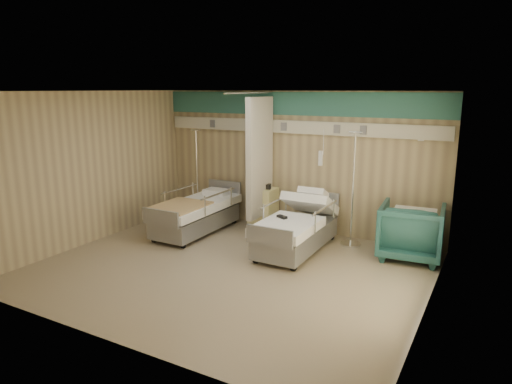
% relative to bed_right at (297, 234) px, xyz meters
% --- Properties ---
extents(ground, '(6.00, 5.00, 0.00)m').
position_rel_bed_right_xyz_m(ground, '(-0.60, -1.30, -0.32)').
color(ground, gray).
rests_on(ground, ground).
extents(room_walls, '(6.04, 5.04, 2.82)m').
position_rel_bed_right_xyz_m(room_walls, '(-0.63, -1.05, 1.55)').
color(room_walls, tan).
rests_on(room_walls, ground).
extents(bed_right, '(1.00, 2.16, 0.63)m').
position_rel_bed_right_xyz_m(bed_right, '(0.00, 0.00, 0.00)').
color(bed_right, white).
rests_on(bed_right, ground).
extents(bed_left, '(1.00, 2.16, 0.63)m').
position_rel_bed_right_xyz_m(bed_left, '(-2.20, 0.00, 0.00)').
color(bed_left, white).
rests_on(bed_left, ground).
extents(bedside_cabinet, '(0.50, 0.48, 0.85)m').
position_rel_bed_right_xyz_m(bedside_cabinet, '(-1.15, 0.90, 0.11)').
color(bedside_cabinet, '#F4EC99').
rests_on(bedside_cabinet, ground).
extents(visitor_armchair, '(1.10, 1.13, 0.95)m').
position_rel_bed_right_xyz_m(visitor_armchair, '(1.85, 0.60, 0.16)').
color(visitor_armchair, '#20504E').
rests_on(visitor_armchair, ground).
extents(waffle_blanket, '(0.73, 0.66, 0.08)m').
position_rel_bed_right_xyz_m(waffle_blanket, '(1.89, 0.56, 0.68)').
color(waffle_blanket, silver).
rests_on(waffle_blanket, visitor_armchair).
extents(iv_stand_right, '(0.38, 0.38, 2.10)m').
position_rel_bed_right_xyz_m(iv_stand_right, '(0.76, 0.76, 0.12)').
color(iv_stand_right, silver).
rests_on(iv_stand_right, ground).
extents(iv_stand_left, '(0.36, 0.36, 1.99)m').
position_rel_bed_right_xyz_m(iv_stand_left, '(-2.68, 0.73, 0.09)').
color(iv_stand_left, silver).
rests_on(iv_stand_left, ground).
extents(call_remote, '(0.22, 0.16, 0.04)m').
position_rel_bed_right_xyz_m(call_remote, '(-0.19, -0.21, 0.34)').
color(call_remote, black).
rests_on(call_remote, bed_right).
extents(tan_blanket, '(0.88, 1.10, 0.04)m').
position_rel_bed_right_xyz_m(tan_blanket, '(-2.24, -0.46, 0.33)').
color(tan_blanket, tan).
rests_on(tan_blanket, bed_left).
extents(toiletry_bag, '(0.22, 0.17, 0.11)m').
position_rel_bed_right_xyz_m(toiletry_bag, '(-1.07, 0.86, 0.59)').
color(toiletry_bag, black).
rests_on(toiletry_bag, bedside_cabinet).
extents(white_cup, '(0.11, 0.11, 0.13)m').
position_rel_bed_right_xyz_m(white_cup, '(-1.35, 0.94, 0.60)').
color(white_cup, white).
rests_on(white_cup, bedside_cabinet).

